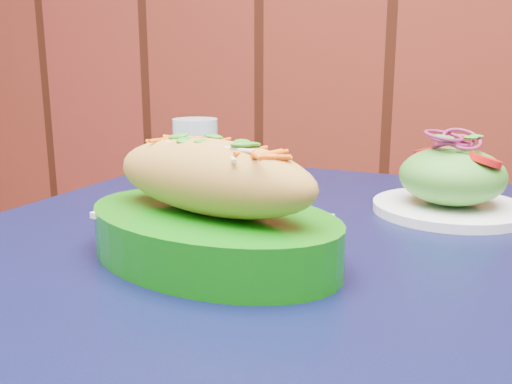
% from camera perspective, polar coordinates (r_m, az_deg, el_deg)
% --- Properties ---
extents(cafe_table, '(0.88, 0.88, 0.75)m').
position_cam_1_polar(cafe_table, '(0.67, 4.87, -11.73)').
color(cafe_table, black).
rests_on(cafe_table, ground).
extents(banh_mi_basket, '(0.33, 0.27, 0.13)m').
position_cam_1_polar(banh_mi_basket, '(0.56, -4.47, -1.91)').
color(banh_mi_basket, '#0E6E0B').
rests_on(banh_mi_basket, cafe_table).
extents(salad_plate, '(0.20, 0.20, 0.11)m').
position_cam_1_polar(salad_plate, '(0.77, 18.98, 0.92)').
color(salad_plate, white).
rests_on(salad_plate, cafe_table).
extents(water_glass, '(0.07, 0.07, 0.11)m').
position_cam_1_polar(water_glass, '(0.86, -6.04, 3.71)').
color(water_glass, silver).
rests_on(water_glass, cafe_table).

